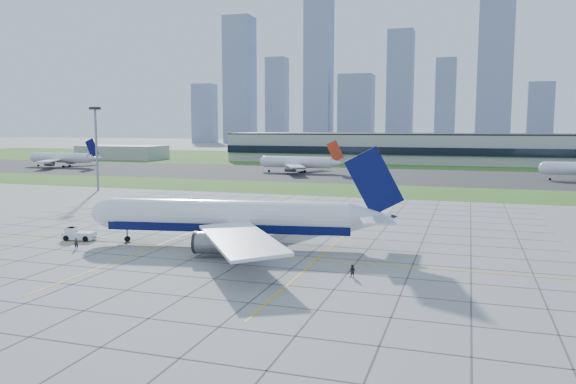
# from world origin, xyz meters

# --- Properties ---
(ground) EXTENTS (1400.00, 1400.00, 0.00)m
(ground) POSITION_xyz_m (0.00, 0.00, 0.00)
(ground) COLOR gray
(ground) RESTS_ON ground
(grass_median) EXTENTS (700.00, 35.00, 0.04)m
(grass_median) POSITION_xyz_m (0.00, 90.00, 0.02)
(grass_median) COLOR #366B1E
(grass_median) RESTS_ON ground
(asphalt_taxiway) EXTENTS (700.00, 75.00, 0.04)m
(asphalt_taxiway) POSITION_xyz_m (0.00, 145.00, 0.03)
(asphalt_taxiway) COLOR #383838
(asphalt_taxiway) RESTS_ON ground
(grass_far) EXTENTS (700.00, 145.00, 0.04)m
(grass_far) POSITION_xyz_m (0.00, 255.00, 0.02)
(grass_far) COLOR #366B1E
(grass_far) RESTS_ON ground
(apron_markings) EXTENTS (120.00, 130.00, 0.03)m
(apron_markings) POSITION_xyz_m (0.43, 11.09, 0.02)
(apron_markings) COLOR #474744
(apron_markings) RESTS_ON ground
(terminal) EXTENTS (260.00, 43.00, 15.80)m
(terminal) POSITION_xyz_m (40.00, 229.87, 7.89)
(terminal) COLOR #B7B7B2
(terminal) RESTS_ON ground
(service_block) EXTENTS (50.00, 25.00, 8.00)m
(service_block) POSITION_xyz_m (-160.00, 210.00, 4.00)
(service_block) COLOR #B7B7B2
(service_block) RESTS_ON ground
(light_mast) EXTENTS (2.50, 2.50, 25.60)m
(light_mast) POSITION_xyz_m (-70.00, 65.00, 16.18)
(light_mast) COLOR gray
(light_mast) RESTS_ON ground
(city_skyline) EXTENTS (523.00, 32.40, 160.00)m
(city_skyline) POSITION_xyz_m (-8.71, 520.00, 59.09)
(city_skyline) COLOR #8693B0
(city_skyline) RESTS_ON ground
(airliner) EXTENTS (53.07, 53.35, 16.80)m
(airliner) POSITION_xyz_m (1.65, 3.99, 4.59)
(airliner) COLOR white
(airliner) RESTS_ON ground
(pushback_tug) EXTENTS (8.00, 3.49, 2.20)m
(pushback_tug) POSITION_xyz_m (-25.75, -0.42, 0.98)
(pushback_tug) COLOR white
(pushback_tug) RESTS_ON ground
(crew_near) EXTENTS (0.77, 0.78, 1.82)m
(crew_near) POSITION_xyz_m (-21.11, -6.65, 0.91)
(crew_near) COLOR black
(crew_near) RESTS_ON ground
(crew_far) EXTENTS (1.02, 0.89, 1.78)m
(crew_far) POSITION_xyz_m (25.08, -9.91, 0.89)
(crew_far) COLOR black
(crew_far) RESTS_ON ground
(distant_jet_0) EXTENTS (37.29, 42.66, 14.08)m
(distant_jet_0) POSITION_xyz_m (-148.12, 143.36, 4.48)
(distant_jet_0) COLOR white
(distant_jet_0) RESTS_ON ground
(distant_jet_1) EXTENTS (34.57, 42.66, 14.08)m
(distant_jet_1) POSITION_xyz_m (-29.61, 146.76, 4.48)
(distant_jet_1) COLOR white
(distant_jet_1) RESTS_ON ground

